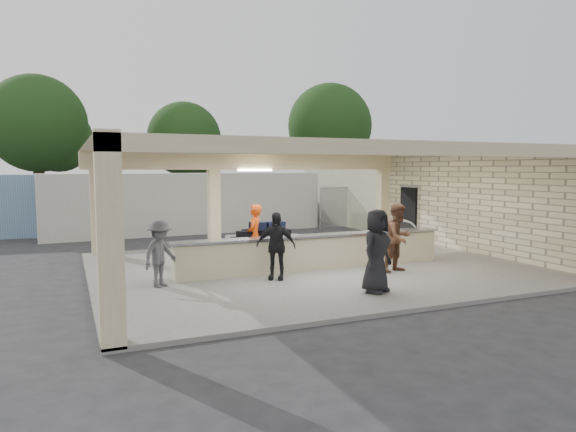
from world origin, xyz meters
name	(u,v)px	position (x,y,z in m)	size (l,w,h in m)	color
ground	(307,269)	(0.00, 0.00, 0.00)	(120.00, 120.00, 0.00)	#262628
pavilion	(304,221)	(0.21, 0.66, 1.35)	(12.01, 10.00, 3.55)	#65635E
baggage_counter	(315,252)	(0.00, -0.50, 0.59)	(8.20, 0.58, 0.98)	#BFB88F
luggage_cart	(263,242)	(-1.19, 0.52, 0.80)	(2.51, 1.92, 1.29)	silver
drum_fan	(402,234)	(4.15, 1.12, 0.69)	(1.04, 0.67, 1.10)	silver
baggage_handler	(254,236)	(-1.50, 0.39, 1.01)	(0.66, 0.36, 1.82)	#DF450B
passenger_a	(398,238)	(1.93, -1.75, 1.05)	(0.92, 0.40, 1.89)	brown
passenger_b	(276,246)	(-1.53, -1.32, 0.97)	(1.02, 0.37, 1.74)	black
passenger_c	(160,254)	(-4.40, -1.00, 0.90)	(1.04, 0.36, 1.60)	#49494D
passenger_d	(376,251)	(0.07, -3.51, 1.06)	(0.94, 0.38, 1.92)	black
car_white_a	(319,207)	(7.09, 13.26, 0.70)	(2.34, 4.93, 1.41)	white
car_white_b	(408,205)	(13.14, 12.88, 0.70)	(1.65, 4.43, 1.40)	white
car_dark	(306,205)	(7.51, 15.93, 0.66)	(1.40, 3.97, 1.32)	black
container_white	(187,203)	(-1.30, 10.26, 1.36)	(12.57, 2.51, 2.72)	beige
fence	(420,204)	(11.00, 9.00, 1.05)	(12.06, 0.06, 2.03)	gray
tree_left	(43,128)	(-7.68, 24.16, 5.59)	(6.60, 6.30, 9.00)	#382619
tree_mid	(188,142)	(2.32, 26.16, 4.96)	(6.00, 5.60, 8.00)	#382619
tree_right	(332,129)	(14.32, 25.16, 6.21)	(7.20, 7.00, 10.00)	#382619
adjacent_building	(386,193)	(9.50, 10.00, 1.60)	(6.00, 8.00, 3.20)	beige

